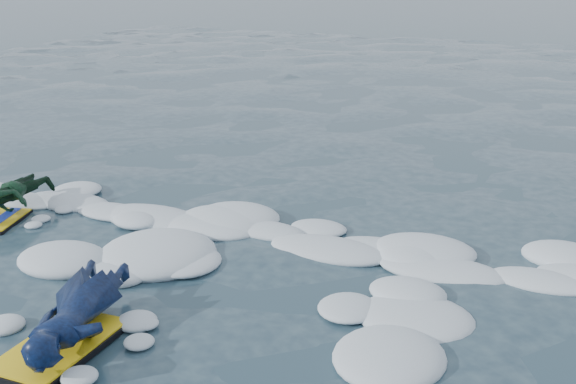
# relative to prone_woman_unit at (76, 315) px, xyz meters

# --- Properties ---
(ground) EXTENTS (120.00, 120.00, 0.00)m
(ground) POSITION_rel_prone_woman_unit_xyz_m (0.89, 1.19, -0.23)
(ground) COLOR #18333A
(ground) RESTS_ON ground
(foam_band) EXTENTS (12.00, 3.10, 0.30)m
(foam_band) POSITION_rel_prone_woman_unit_xyz_m (0.89, 2.22, -0.23)
(foam_band) COLOR white
(foam_band) RESTS_ON ground
(prone_woman_unit) EXTENTS (1.13, 1.79, 0.44)m
(prone_woman_unit) POSITION_rel_prone_woman_unit_xyz_m (0.00, 0.00, 0.00)
(prone_woman_unit) COLOR black
(prone_woman_unit) RESTS_ON ground
(prone_child_unit) EXTENTS (0.62, 1.21, 0.45)m
(prone_child_unit) POSITION_rel_prone_woman_unit_xyz_m (-2.60, 1.99, 0.00)
(prone_child_unit) COLOR black
(prone_child_unit) RESTS_ON ground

